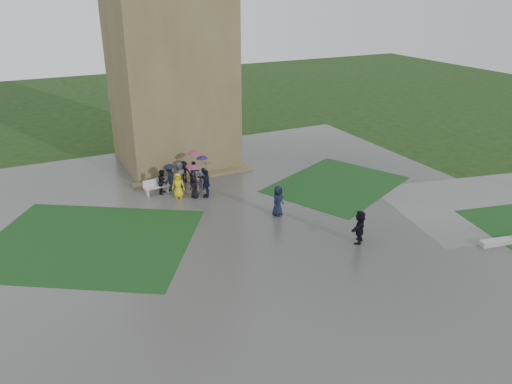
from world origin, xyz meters
name	(u,v)px	position (x,y,z in m)	size (l,w,h in m)	color
ground	(260,240)	(0.00, 0.00, 0.00)	(120.00, 120.00, 0.00)	black
plaza	(245,226)	(0.00, 2.00, 0.01)	(34.00, 34.00, 0.02)	#3B3B38
lawn_inset_left	(89,242)	(-8.50, 4.00, 0.03)	(11.00, 9.00, 0.01)	#123414
lawn_inset_right	(336,184)	(8.50, 5.00, 0.03)	(9.00, 7.00, 0.01)	#123414
tower	(168,44)	(0.00, 15.00, 9.00)	(8.00, 8.00, 18.00)	brown
tower_plinth	(195,177)	(0.00, 10.60, 0.13)	(9.00, 0.80, 0.22)	brown
bench	(156,186)	(-3.26, 9.01, 0.53)	(1.76, 0.70, 1.00)	#B5B5B0
visitor_cluster	(189,176)	(-1.16, 8.39, 1.12)	(3.47, 4.27, 2.46)	black
pedestrian_mid	(278,201)	(2.41, 2.44, 0.96)	(0.92, 0.63, 1.89)	black
pedestrian_near	(360,227)	(4.70, -2.57, 0.95)	(1.73, 0.62, 1.87)	black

